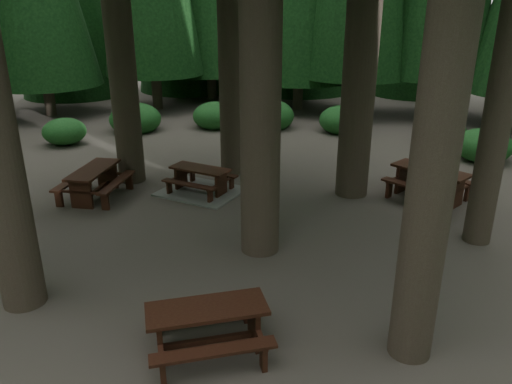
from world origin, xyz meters
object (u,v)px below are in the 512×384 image
(picnic_table_e, at_px, (207,322))
(picnic_table_d, at_px, (430,179))
(picnic_table_b, at_px, (94,178))
(picnic_table_c, at_px, (201,184))

(picnic_table_e, bearing_deg, picnic_table_d, 35.56)
(picnic_table_d, relative_size, picnic_table_e, 1.10)
(picnic_table_e, bearing_deg, picnic_table_b, 106.06)
(picnic_table_b, distance_m, picnic_table_d, 9.28)
(picnic_table_b, xyz_separation_m, picnic_table_d, (8.95, 2.45, 0.02))
(picnic_table_b, distance_m, picnic_table_e, 7.53)
(picnic_table_c, height_order, picnic_table_d, picnic_table_d)
(picnic_table_c, bearing_deg, picnic_table_d, 23.37)
(picnic_table_c, relative_size, picnic_table_e, 1.07)
(picnic_table_b, height_order, picnic_table_d, picnic_table_d)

